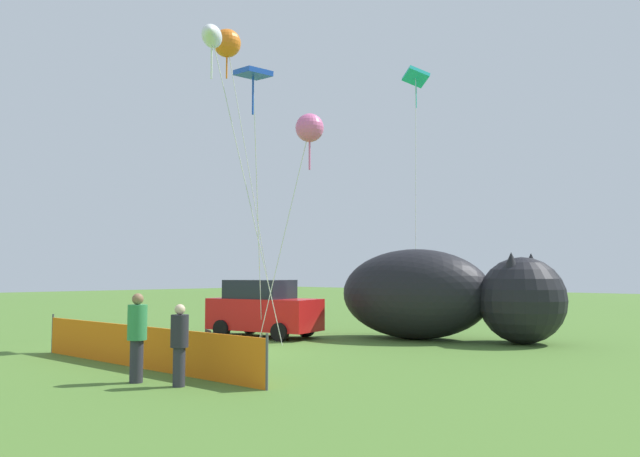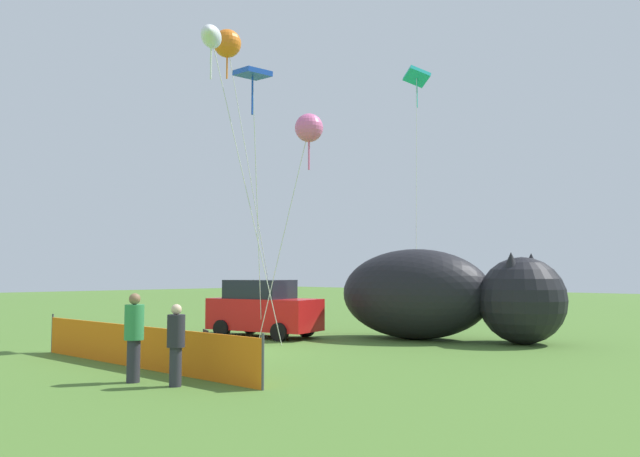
{
  "view_description": "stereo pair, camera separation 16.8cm",
  "coord_description": "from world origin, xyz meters",
  "px_view_note": "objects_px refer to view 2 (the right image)",
  "views": [
    {
      "loc": [
        14.16,
        -10.35,
        2.16
      ],
      "look_at": [
        -0.57,
        5.0,
        3.69
      ],
      "focal_mm": 35.0,
      "sensor_mm": 36.0,
      "label": 1
    },
    {
      "loc": [
        14.28,
        -10.23,
        2.16
      ],
      "look_at": [
        -0.57,
        5.0,
        3.69
      ],
      "focal_mm": 35.0,
      "sensor_mm": 36.0,
      "label": 2
    }
  ],
  "objects_px": {
    "kite_blue_box": "(253,79)",
    "kite_orange_flower": "(227,44)",
    "folding_chair": "(211,346)",
    "parked_car": "(263,309)",
    "spectator_in_red_shirt": "(134,334)",
    "spectator_in_green_shirt": "(176,341)",
    "kite_pink_octopus": "(309,129)",
    "inflatable_cat": "(443,298)",
    "kite_white_ghost": "(212,38)",
    "kite_teal_diamond": "(417,82)"
  },
  "relations": [
    {
      "from": "kite_blue_box",
      "to": "kite_orange_flower",
      "type": "relative_size",
      "value": 0.77
    },
    {
      "from": "parked_car",
      "to": "spectator_in_red_shirt",
      "type": "bearing_deg",
      "value": -70.89
    },
    {
      "from": "folding_chair",
      "to": "kite_white_ghost",
      "type": "xyz_separation_m",
      "value": [
        -3.56,
        2.45,
        8.7
      ]
    },
    {
      "from": "inflatable_cat",
      "to": "spectator_in_green_shirt",
      "type": "distance_m",
      "value": 10.62
    },
    {
      "from": "inflatable_cat",
      "to": "kite_teal_diamond",
      "type": "xyz_separation_m",
      "value": [
        -3.4,
        3.49,
        8.66
      ]
    },
    {
      "from": "inflatable_cat",
      "to": "kite_blue_box",
      "type": "bearing_deg",
      "value": -142.47
    },
    {
      "from": "kite_pink_octopus",
      "to": "kite_orange_flower",
      "type": "distance_m",
      "value": 5.78
    },
    {
      "from": "spectator_in_green_shirt",
      "to": "kite_blue_box",
      "type": "xyz_separation_m",
      "value": [
        -4.27,
        5.37,
        7.32
      ]
    },
    {
      "from": "kite_blue_box",
      "to": "kite_pink_octopus",
      "type": "bearing_deg",
      "value": 41.5
    },
    {
      "from": "kite_orange_flower",
      "to": "spectator_in_red_shirt",
      "type": "bearing_deg",
      "value": -47.96
    },
    {
      "from": "spectator_in_green_shirt",
      "to": "kite_pink_octopus",
      "type": "xyz_separation_m",
      "value": [
        -2.97,
        6.52,
        5.74
      ]
    },
    {
      "from": "folding_chair",
      "to": "kite_blue_box",
      "type": "xyz_separation_m",
      "value": [
        -3.13,
        3.71,
        7.63
      ]
    },
    {
      "from": "kite_pink_octopus",
      "to": "kite_blue_box",
      "type": "xyz_separation_m",
      "value": [
        -1.31,
        -1.16,
        1.58
      ]
    },
    {
      "from": "kite_orange_flower",
      "to": "folding_chair",
      "type": "bearing_deg",
      "value": -39.13
    },
    {
      "from": "parked_car",
      "to": "inflatable_cat",
      "type": "relative_size",
      "value": 0.55
    },
    {
      "from": "parked_car",
      "to": "spectator_in_green_shirt",
      "type": "bearing_deg",
      "value": -64.63
    },
    {
      "from": "kite_teal_diamond",
      "to": "kite_blue_box",
      "type": "relative_size",
      "value": 1.25
    },
    {
      "from": "spectator_in_red_shirt",
      "to": "spectator_in_green_shirt",
      "type": "distance_m",
      "value": 1.05
    },
    {
      "from": "folding_chair",
      "to": "kite_orange_flower",
      "type": "distance_m",
      "value": 12.67
    },
    {
      "from": "kite_pink_octopus",
      "to": "kite_orange_flower",
      "type": "bearing_deg",
      "value": 178.14
    },
    {
      "from": "inflatable_cat",
      "to": "kite_teal_diamond",
      "type": "distance_m",
      "value": 9.93
    },
    {
      "from": "kite_blue_box",
      "to": "kite_teal_diamond",
      "type": "bearing_deg",
      "value": 89.98
    },
    {
      "from": "parked_car",
      "to": "spectator_in_red_shirt",
      "type": "height_order",
      "value": "parked_car"
    },
    {
      "from": "kite_pink_octopus",
      "to": "kite_white_ghost",
      "type": "relative_size",
      "value": 0.72
    },
    {
      "from": "folding_chair",
      "to": "kite_orange_flower",
      "type": "height_order",
      "value": "kite_orange_flower"
    },
    {
      "from": "parked_car",
      "to": "inflatable_cat",
      "type": "distance_m",
      "value": 6.02
    },
    {
      "from": "kite_teal_diamond",
      "to": "kite_orange_flower",
      "type": "distance_m",
      "value": 8.0
    },
    {
      "from": "folding_chair",
      "to": "kite_white_ghost",
      "type": "height_order",
      "value": "kite_white_ghost"
    },
    {
      "from": "parked_car",
      "to": "kite_orange_flower",
      "type": "xyz_separation_m",
      "value": [
        -1.45,
        -0.54,
        9.47
      ]
    },
    {
      "from": "spectator_in_red_shirt",
      "to": "spectator_in_green_shirt",
      "type": "relative_size",
      "value": 1.12
    },
    {
      "from": "kite_white_ghost",
      "to": "parked_car",
      "type": "bearing_deg",
      "value": 110.29
    },
    {
      "from": "spectator_in_green_shirt",
      "to": "parked_car",
      "type": "bearing_deg",
      "value": 129.08
    },
    {
      "from": "spectator_in_red_shirt",
      "to": "kite_pink_octopus",
      "type": "relative_size",
      "value": 0.25
    },
    {
      "from": "folding_chair",
      "to": "spectator_in_red_shirt",
      "type": "height_order",
      "value": "spectator_in_red_shirt"
    },
    {
      "from": "kite_white_ghost",
      "to": "folding_chair",
      "type": "bearing_deg",
      "value": -34.57
    },
    {
      "from": "spectator_in_red_shirt",
      "to": "kite_white_ghost",
      "type": "height_order",
      "value": "kite_white_ghost"
    },
    {
      "from": "kite_pink_octopus",
      "to": "kite_blue_box",
      "type": "distance_m",
      "value": 2.36
    },
    {
      "from": "inflatable_cat",
      "to": "kite_blue_box",
      "type": "height_order",
      "value": "kite_blue_box"
    },
    {
      "from": "kite_pink_octopus",
      "to": "kite_teal_diamond",
      "type": "bearing_deg",
      "value": 99.83
    },
    {
      "from": "spectator_in_green_shirt",
      "to": "kite_blue_box",
      "type": "bearing_deg",
      "value": 128.54
    },
    {
      "from": "kite_orange_flower",
      "to": "kite_teal_diamond",
      "type": "bearing_deg",
      "value": 67.73
    },
    {
      "from": "folding_chair",
      "to": "inflatable_cat",
      "type": "bearing_deg",
      "value": 21.49
    },
    {
      "from": "kite_white_ghost",
      "to": "kite_orange_flower",
      "type": "relative_size",
      "value": 0.89
    },
    {
      "from": "spectator_in_red_shirt",
      "to": "spectator_in_green_shirt",
      "type": "bearing_deg",
      "value": 18.77
    },
    {
      "from": "spectator_in_red_shirt",
      "to": "kite_white_ghost",
      "type": "bearing_deg",
      "value": 129.91
    },
    {
      "from": "parked_car",
      "to": "kite_blue_box",
      "type": "distance_m",
      "value": 7.62
    },
    {
      "from": "folding_chair",
      "to": "kite_blue_box",
      "type": "height_order",
      "value": "kite_blue_box"
    },
    {
      "from": "kite_pink_octopus",
      "to": "kite_blue_box",
      "type": "relative_size",
      "value": 0.83
    },
    {
      "from": "kite_orange_flower",
      "to": "spectator_in_green_shirt",
      "type": "bearing_deg",
      "value": -42.39
    },
    {
      "from": "parked_car",
      "to": "spectator_in_red_shirt",
      "type": "relative_size",
      "value": 2.32
    }
  ]
}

